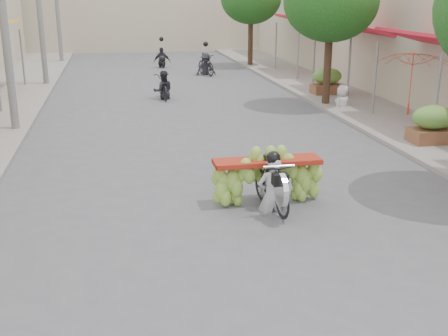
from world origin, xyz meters
TOP-DOWN VIEW (x-y plane):
  - ground at (0.00, 0.00)m, footprint 120.00×120.00m
  - sidewalk_right at (7.00, 15.00)m, footprint 4.00×60.00m
  - far_building at (0.00, 38.00)m, footprint 20.00×6.00m
  - street_tree_mid at (5.40, 14.00)m, footprint 3.40×3.40m
  - produce_crate_mid at (6.20, 8.00)m, footprint 1.20×0.88m
  - produce_crate_far at (6.20, 16.00)m, footprint 1.20×0.88m
  - banana_motorbike at (0.55, 4.42)m, footprint 2.20×1.88m
  - market_umbrella at (6.08, 9.12)m, footprint 2.10×2.10m
  - pedestrian at (5.79, 13.36)m, footprint 0.89×0.78m
  - bg_motorbike_a at (-0.44, 16.72)m, footprint 0.81×1.67m
  - bg_motorbike_b at (2.33, 23.03)m, footprint 1.16×1.96m
  - bg_motorbike_c at (0.39, 26.57)m, footprint 0.98×1.41m

SIDE VIEW (x-z plane):
  - ground at x=0.00m, z-range 0.00..0.00m
  - sidewalk_right at x=7.00m, z-range 0.00..0.12m
  - banana_motorbike at x=0.55m, z-range -0.33..1.69m
  - produce_crate_mid at x=6.20m, z-range 0.13..1.29m
  - produce_crate_far at x=6.20m, z-range 0.13..1.29m
  - bg_motorbike_a at x=-0.44m, z-range -0.24..1.71m
  - bg_motorbike_b at x=2.33m, z-range -0.15..1.80m
  - bg_motorbike_c at x=0.39m, z-range -0.13..1.82m
  - pedestrian at x=5.79m, z-range 0.12..1.67m
  - market_umbrella at x=6.08m, z-range 1.60..3.49m
  - far_building at x=0.00m, z-range 0.00..7.00m
  - street_tree_mid at x=5.40m, z-range 1.16..6.41m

